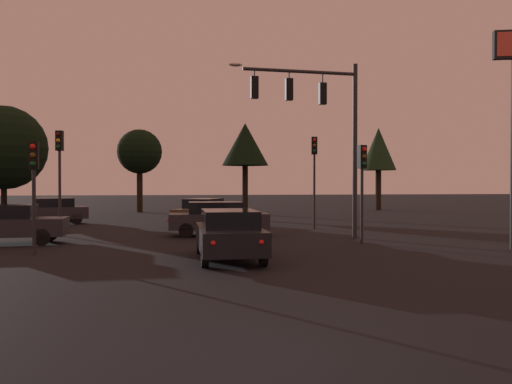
{
  "coord_description": "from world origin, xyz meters",
  "views": [
    {
      "loc": [
        -1.28,
        -6.48,
        2.29
      ],
      "look_at": [
        1.87,
        13.64,
        2.0
      ],
      "focal_mm": 35.89,
      "sensor_mm": 36.0,
      "label": 1
    }
  ],
  "objects_px": {
    "car_nearside_lane": "(229,234)",
    "car_crossing_right": "(4,224)",
    "tree_behind_sign": "(378,150)",
    "tree_center_horizon": "(4,148)",
    "traffic_light_median": "(59,162)",
    "traffic_light_far_side": "(314,164)",
    "car_parked_lot": "(203,212)",
    "car_far_lane": "(51,211)",
    "tree_right_cluster": "(140,152)",
    "traffic_light_corner_right": "(34,174)",
    "tree_left_far": "(245,145)",
    "car_crossing_left": "(218,218)",
    "traffic_light_corner_left": "(362,174)",
    "traffic_signal_mast_arm": "(319,114)"
  },
  "relations": [
    {
      "from": "traffic_light_far_side",
      "to": "car_parked_lot",
      "type": "distance_m",
      "value": 6.82
    },
    {
      "from": "traffic_light_far_side",
      "to": "car_crossing_left",
      "type": "relative_size",
      "value": 1.05
    },
    {
      "from": "traffic_light_corner_left",
      "to": "car_crossing_left",
      "type": "bearing_deg",
      "value": 142.27
    },
    {
      "from": "car_crossing_right",
      "to": "car_parked_lot",
      "type": "bearing_deg",
      "value": 43.62
    },
    {
      "from": "tree_behind_sign",
      "to": "tree_center_horizon",
      "type": "distance_m",
      "value": 30.38
    },
    {
      "from": "tree_behind_sign",
      "to": "traffic_light_corner_right",
      "type": "bearing_deg",
      "value": -130.93
    },
    {
      "from": "tree_left_far",
      "to": "tree_right_cluster",
      "type": "bearing_deg",
      "value": 154.55
    },
    {
      "from": "tree_behind_sign",
      "to": "tree_center_horizon",
      "type": "relative_size",
      "value": 0.96
    },
    {
      "from": "traffic_light_median",
      "to": "car_far_lane",
      "type": "relative_size",
      "value": 1.09
    },
    {
      "from": "car_nearside_lane",
      "to": "car_far_lane",
      "type": "bearing_deg",
      "value": 119.44
    },
    {
      "from": "car_crossing_right",
      "to": "tree_behind_sign",
      "type": "bearing_deg",
      "value": 42.95
    },
    {
      "from": "traffic_light_corner_right",
      "to": "tree_right_cluster",
      "type": "xyz_separation_m",
      "value": [
        1.62,
        25.81,
        2.35
      ]
    },
    {
      "from": "traffic_light_corner_right",
      "to": "traffic_light_median",
      "type": "xyz_separation_m",
      "value": [
        -0.56,
        6.37,
        0.68
      ]
    },
    {
      "from": "car_nearside_lane",
      "to": "tree_behind_sign",
      "type": "distance_m",
      "value": 32.94
    },
    {
      "from": "tree_center_horizon",
      "to": "tree_behind_sign",
      "type": "bearing_deg",
      "value": 12.28
    },
    {
      "from": "car_far_lane",
      "to": "tree_behind_sign",
      "type": "relative_size",
      "value": 0.58
    },
    {
      "from": "car_parked_lot",
      "to": "tree_center_horizon",
      "type": "bearing_deg",
      "value": 146.27
    },
    {
      "from": "car_crossing_left",
      "to": "traffic_light_median",
      "type": "bearing_deg",
      "value": 171.21
    },
    {
      "from": "traffic_light_corner_left",
      "to": "car_parked_lot",
      "type": "relative_size",
      "value": 0.79
    },
    {
      "from": "car_nearside_lane",
      "to": "car_crossing_right",
      "type": "bearing_deg",
      "value": 146.72
    },
    {
      "from": "car_crossing_left",
      "to": "tree_right_cluster",
      "type": "distance_m",
      "value": 21.5
    },
    {
      "from": "traffic_signal_mast_arm",
      "to": "tree_center_horizon",
      "type": "distance_m",
      "value": 24.07
    },
    {
      "from": "car_parked_lot",
      "to": "tree_behind_sign",
      "type": "height_order",
      "value": "tree_behind_sign"
    },
    {
      "from": "car_far_lane",
      "to": "tree_behind_sign",
      "type": "distance_m",
      "value": 28.55
    },
    {
      "from": "car_nearside_lane",
      "to": "tree_behind_sign",
      "type": "height_order",
      "value": "tree_behind_sign"
    },
    {
      "from": "car_crossing_left",
      "to": "traffic_signal_mast_arm",
      "type": "bearing_deg",
      "value": -27.25
    },
    {
      "from": "car_far_lane",
      "to": "tree_right_cluster",
      "type": "distance_m",
      "value": 13.74
    },
    {
      "from": "traffic_signal_mast_arm",
      "to": "traffic_light_far_side",
      "type": "height_order",
      "value": "traffic_signal_mast_arm"
    },
    {
      "from": "tree_left_far",
      "to": "tree_center_horizon",
      "type": "bearing_deg",
      "value": -172.52
    },
    {
      "from": "traffic_light_corner_right",
      "to": "traffic_light_far_side",
      "type": "xyz_separation_m",
      "value": [
        11.65,
        7.88,
        0.71
      ]
    },
    {
      "from": "car_far_lane",
      "to": "tree_center_horizon",
      "type": "distance_m",
      "value": 8.68
    },
    {
      "from": "car_far_lane",
      "to": "tree_left_far",
      "type": "distance_m",
      "value": 15.75
    },
    {
      "from": "car_crossing_left",
      "to": "tree_right_cluster",
      "type": "bearing_deg",
      "value": 103.3
    },
    {
      "from": "traffic_light_corner_right",
      "to": "car_crossing_left",
      "type": "xyz_separation_m",
      "value": [
        6.47,
        5.28,
        -1.85
      ]
    },
    {
      "from": "traffic_signal_mast_arm",
      "to": "traffic_light_corner_right",
      "type": "distance_m",
      "value": 11.31
    },
    {
      "from": "car_crossing_right",
      "to": "traffic_light_corner_right",
      "type": "bearing_deg",
      "value": -59.32
    },
    {
      "from": "traffic_light_corner_left",
      "to": "car_parked_lot",
      "type": "bearing_deg",
      "value": 120.4
    },
    {
      "from": "traffic_light_median",
      "to": "tree_behind_sign",
      "type": "distance_m",
      "value": 30.5
    },
    {
      "from": "car_nearside_lane",
      "to": "car_crossing_left",
      "type": "relative_size",
      "value": 0.99
    },
    {
      "from": "car_parked_lot",
      "to": "tree_behind_sign",
      "type": "distance_m",
      "value": 22.96
    },
    {
      "from": "car_crossing_right",
      "to": "car_far_lane",
      "type": "bearing_deg",
      "value": 93.48
    },
    {
      "from": "traffic_light_median",
      "to": "traffic_light_far_side",
      "type": "relative_size",
      "value": 0.99
    },
    {
      "from": "traffic_light_corner_left",
      "to": "tree_center_horizon",
      "type": "distance_m",
      "value": 26.38
    },
    {
      "from": "traffic_signal_mast_arm",
      "to": "car_nearside_lane",
      "type": "bearing_deg",
      "value": -129.29
    },
    {
      "from": "traffic_signal_mast_arm",
      "to": "traffic_light_median",
      "type": "bearing_deg",
      "value": 164.0
    },
    {
      "from": "traffic_light_corner_left",
      "to": "traffic_light_far_side",
      "type": "relative_size",
      "value": 0.8
    },
    {
      "from": "traffic_light_corner_right",
      "to": "traffic_light_far_side",
      "type": "bearing_deg",
      "value": 34.08
    },
    {
      "from": "traffic_signal_mast_arm",
      "to": "tree_left_far",
      "type": "distance_m",
      "value": 18.67
    },
    {
      "from": "traffic_light_far_side",
      "to": "car_far_lane",
      "type": "distance_m",
      "value": 15.44
    },
    {
      "from": "tree_left_far",
      "to": "tree_right_cluster",
      "type": "distance_m",
      "value": 9.22
    }
  ]
}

